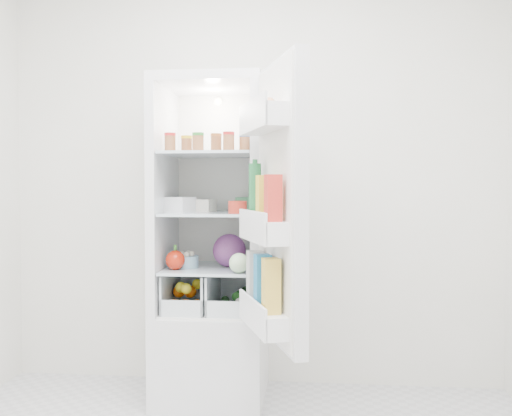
# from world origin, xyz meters

# --- Properties ---
(room_walls) EXTENTS (3.02, 3.02, 2.61)m
(room_walls) POSITION_xyz_m (0.00, 0.00, 1.59)
(room_walls) COLOR silver
(room_walls) RESTS_ON ground
(refrigerator) EXTENTS (0.60, 0.60, 1.80)m
(refrigerator) POSITION_xyz_m (-0.20, 1.25, 0.67)
(refrigerator) COLOR white
(refrigerator) RESTS_ON ground
(shelf_low) EXTENTS (0.49, 0.53, 0.01)m
(shelf_low) POSITION_xyz_m (-0.20, 1.19, 0.74)
(shelf_low) COLOR silver
(shelf_low) RESTS_ON refrigerator
(shelf_mid) EXTENTS (0.49, 0.53, 0.02)m
(shelf_mid) POSITION_xyz_m (-0.20, 1.19, 1.05)
(shelf_mid) COLOR silver
(shelf_mid) RESTS_ON refrigerator
(shelf_top) EXTENTS (0.49, 0.53, 0.02)m
(shelf_top) POSITION_xyz_m (-0.20, 1.19, 1.38)
(shelf_top) COLOR silver
(shelf_top) RESTS_ON refrigerator
(crisper_left) EXTENTS (0.23, 0.46, 0.22)m
(crisper_left) POSITION_xyz_m (-0.32, 1.19, 0.61)
(crisper_left) COLOR silver
(crisper_left) RESTS_ON refrigerator
(crisper_right) EXTENTS (0.23, 0.46, 0.22)m
(crisper_right) POSITION_xyz_m (-0.08, 1.19, 0.61)
(crisper_right) COLOR silver
(crisper_right) RESTS_ON refrigerator
(condiment_jars) EXTENTS (0.46, 0.16, 0.08)m
(condiment_jars) POSITION_xyz_m (-0.20, 1.07, 1.43)
(condiment_jars) COLOR #B21919
(condiment_jars) RESTS_ON shelf_top
(squeeze_bottle) EXTENTS (0.07, 0.07, 0.19)m
(squeeze_bottle) POSITION_xyz_m (0.01, 1.21, 1.48)
(squeeze_bottle) COLOR white
(squeeze_bottle) RESTS_ON shelf_top
(tub_white) EXTENTS (0.17, 0.17, 0.08)m
(tub_white) POSITION_xyz_m (-0.37, 1.14, 1.10)
(tub_white) COLOR white
(tub_white) RESTS_ON shelf_mid
(tub_cream) EXTENTS (0.14, 0.14, 0.07)m
(tub_cream) POSITION_xyz_m (-0.26, 1.23, 1.09)
(tub_cream) COLOR silver
(tub_cream) RESTS_ON shelf_mid
(tin_red) EXTENTS (0.13, 0.13, 0.07)m
(tin_red) POSITION_xyz_m (-0.03, 1.04, 1.09)
(tin_red) COLOR #B3291A
(tin_red) RESTS_ON shelf_mid
(tub_green) EXTENTS (0.11, 0.14, 0.08)m
(tub_green) POSITION_xyz_m (-0.03, 1.36, 1.10)
(tub_green) COLOR #42925C
(tub_green) RESTS_ON shelf_mid
(red_cabbage) EXTENTS (0.19, 0.19, 0.19)m
(red_cabbage) POSITION_xyz_m (-0.10, 1.20, 0.84)
(red_cabbage) COLOR #541F5C
(red_cabbage) RESTS_ON shelf_low
(bell_pepper) EXTENTS (0.11, 0.11, 0.11)m
(bell_pepper) POSITION_xyz_m (-0.38, 1.06, 0.80)
(bell_pepper) COLOR #B8200B
(bell_pepper) RESTS_ON shelf_low
(mushroom_bowl) EXTENTS (0.18, 0.18, 0.07)m
(mushroom_bowl) POSITION_xyz_m (-0.34, 1.15, 0.78)
(mushroom_bowl) COLOR #87B2C9
(mushroom_bowl) RESTS_ON shelf_low
(salad_bag) EXTENTS (0.10, 0.10, 0.10)m
(salad_bag) POSITION_xyz_m (-0.02, 0.97, 0.80)
(salad_bag) COLOR #BADEA6
(salad_bag) RESTS_ON shelf_low
(citrus_pile) EXTENTS (0.20, 0.24, 0.16)m
(citrus_pile) POSITION_xyz_m (-0.33, 1.12, 0.59)
(citrus_pile) COLOR orange
(citrus_pile) RESTS_ON refrigerator
(veg_pile) EXTENTS (0.16, 0.30, 0.10)m
(veg_pile) POSITION_xyz_m (-0.07, 1.18, 0.56)
(veg_pile) COLOR #1B501A
(veg_pile) RESTS_ON refrigerator
(fridge_door) EXTENTS (0.34, 0.59, 1.30)m
(fridge_door) POSITION_xyz_m (0.20, 0.63, 1.09)
(fridge_door) COLOR white
(fridge_door) RESTS_ON refrigerator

